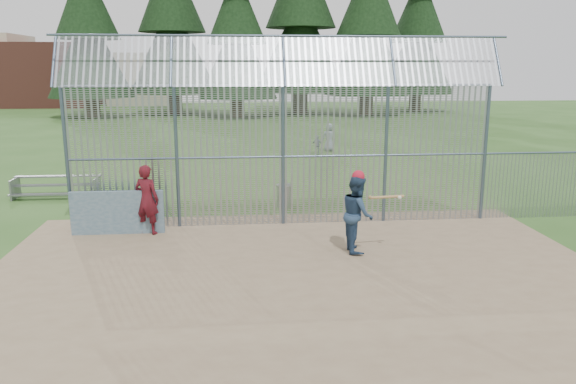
{
  "coord_description": "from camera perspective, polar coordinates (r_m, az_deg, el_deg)",
  "views": [
    {
      "loc": [
        -1.36,
        -12.3,
        4.54
      ],
      "look_at": [
        0.0,
        2.0,
        1.3
      ],
      "focal_mm": 35.0,
      "sensor_mm": 36.0,
      "label": 1
    }
  ],
  "objects": [
    {
      "name": "onlooker",
      "position": [
        15.75,
        -14.14,
        -0.74
      ],
      "size": [
        0.83,
        0.7,
        1.92
      ],
      "primitive_type": "imported",
      "rotation": [
        0.0,
        0.0,
        2.73
      ],
      "color": "maroon",
      "rests_on": "dirt_infield"
    },
    {
      "name": "backstop_fence",
      "position": [
        16.2,
        5.93,
        4.91
      ],
      "size": [
        20.09,
        0.81,
        5.3
      ],
      "color": "#47566B",
      "rests_on": "ground"
    },
    {
      "name": "batter",
      "position": [
        13.94,
        7.05,
        -2.2
      ],
      "size": [
        0.73,
        0.94,
        1.91
      ],
      "primitive_type": "imported",
      "rotation": [
        0.0,
        0.0,
        1.56
      ],
      "color": "navy",
      "rests_on": "dirt_infield"
    },
    {
      "name": "dugout_wall",
      "position": [
        16.03,
        -16.93,
        -2.01
      ],
      "size": [
        2.5,
        0.12,
        1.2
      ],
      "primitive_type": "cube",
      "color": "#38566B",
      "rests_on": "dirt_infield"
    },
    {
      "name": "bg_kid_seated",
      "position": [
        29.46,
        3.01,
        4.79
      ],
      "size": [
        0.61,
        0.36,
        0.98
      ],
      "primitive_type": "imported",
      "rotation": [
        0.0,
        0.0,
        2.92
      ],
      "color": "slate",
      "rests_on": "ground"
    },
    {
      "name": "ground",
      "position": [
        13.18,
        0.83,
        -7.44
      ],
      "size": [
        120.0,
        120.0,
        0.0
      ],
      "primitive_type": "plane",
      "color": "#2D511E",
      "rests_on": "ground"
    },
    {
      "name": "dirt_infield",
      "position": [
        12.71,
        1.08,
        -8.17
      ],
      "size": [
        14.0,
        10.0,
        0.02
      ],
      "primitive_type": "cube",
      "color": "#756047",
      "rests_on": "ground"
    },
    {
      "name": "bleacher",
      "position": [
        21.3,
        -22.47,
        0.55
      ],
      "size": [
        3.0,
        0.95,
        0.72
      ],
      "color": "slate",
      "rests_on": "ground"
    },
    {
      "name": "bg_kid_standing",
      "position": [
        30.53,
        4.2,
        5.56
      ],
      "size": [
        0.77,
        0.53,
        1.52
      ],
      "primitive_type": "imported",
      "rotation": [
        0.0,
        0.0,
        3.2
      ],
      "color": "slate",
      "rests_on": "ground"
    },
    {
      "name": "batting_gear",
      "position": [
        13.75,
        7.59,
        1.26
      ],
      "size": [
        1.28,
        0.43,
        0.69
      ],
      "color": "#AE172C",
      "rests_on": "ground"
    },
    {
      "name": "distant_buildings",
      "position": [
        72.18,
        -23.48,
        10.94
      ],
      "size": [
        26.5,
        10.5,
        8.0
      ],
      "color": "brown",
      "rests_on": "ground"
    },
    {
      "name": "trash_can",
      "position": [
        18.37,
        -0.37,
        -0.38
      ],
      "size": [
        0.56,
        0.56,
        0.82
      ],
      "color": "#97999F",
      "rests_on": "ground"
    }
  ]
}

